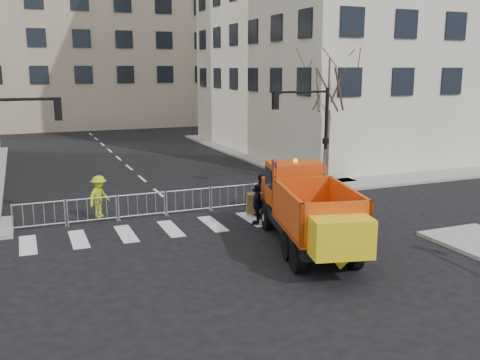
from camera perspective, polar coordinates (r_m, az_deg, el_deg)
name	(u,v)px	position (r m, az deg, el deg)	size (l,w,h in m)	color
ground	(250,271)	(17.31, 1.03, -9.71)	(120.00, 120.00, 0.00)	black
sidewalk_back	(177,207)	(24.94, -6.76, -2.88)	(64.00, 5.00, 0.15)	gray
building_far	(71,19)	(67.33, -17.54, 16.02)	(30.00, 18.00, 24.00)	tan
traffic_light_right	(326,139)	(28.72, 9.13, 4.32)	(0.18, 0.18, 5.40)	black
crowd_barriers	(166,203)	(23.79, -7.94, -2.44)	(12.60, 0.60, 1.10)	#9EA0A5
street_tree	(328,117)	(29.82, 9.35, 6.61)	(3.00, 3.00, 7.50)	#382B21
plow_truck	(308,208)	(19.07, 7.31, -2.98)	(4.32, 9.08, 3.41)	black
cop_a	(290,197)	(22.86, 5.39, -1.77)	(0.74, 0.48, 2.02)	black
cop_b	(260,192)	(24.49, 2.20, -1.25)	(0.81, 0.63, 1.66)	black
cop_c	(257,204)	(22.15, 1.84, -2.60)	(0.99, 0.41, 1.70)	black
worker	(99,196)	(23.39, -14.79, -1.71)	(1.16, 0.67, 1.80)	#B7D018
newspaper_box	(269,195)	(24.47, 3.07, -1.59)	(0.45, 0.40, 1.10)	maroon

